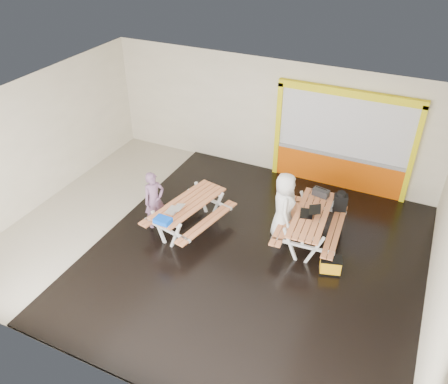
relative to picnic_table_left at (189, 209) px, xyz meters
The scene contains 14 objects.
room 1.34m from the picnic_table_left, 23.80° to the right, with size 10.02×8.02×3.52m.
deck 2.07m from the picnic_table_left, ahead, with size 7.50×7.98×0.05m, color black.
kiosk 4.71m from the picnic_table_left, 51.40° to the left, with size 3.88×0.16×3.00m.
picnic_table_left is the anchor object (origin of this frame).
picnic_table_right 3.01m from the picnic_table_left, 16.17° to the left, with size 1.60×2.26×0.87m.
person_left 0.88m from the picnic_table_left, 158.49° to the right, with size 0.55×0.36×1.52m, color #6D4B68.
person_right 2.36m from the picnic_table_left, 19.09° to the left, with size 0.88×0.57×1.80m, color white.
laptop_left 0.54m from the picnic_table_left, 104.69° to the right, with size 0.41×0.37×0.17m.
laptop_right 2.97m from the picnic_table_left, 15.35° to the left, with size 0.55×0.51×0.20m.
blue_pouch 1.01m from the picnic_table_left, 98.34° to the right, with size 0.39×0.27×0.11m, color blue.
toolbox 3.34m from the picnic_table_left, 30.07° to the left, with size 0.43×0.27×0.23m.
backpack 3.80m from the picnic_table_left, 27.08° to the left, with size 0.38×0.30×0.56m.
dark_case 2.45m from the picnic_table_left, 17.02° to the left, with size 0.46×0.34×0.17m, color black.
fluke_bag 3.68m from the picnic_table_left, ahead, with size 0.54×0.43×0.41m.
Camera 1 is at (4.01, -7.61, 7.25)m, focal length 36.26 mm.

